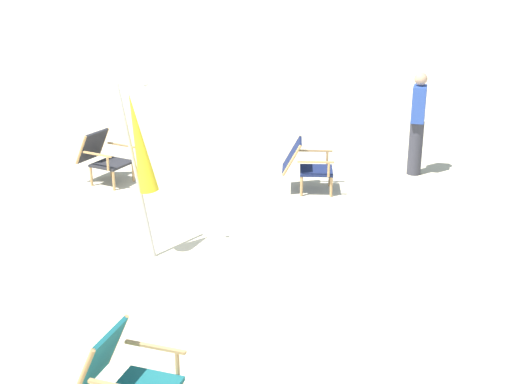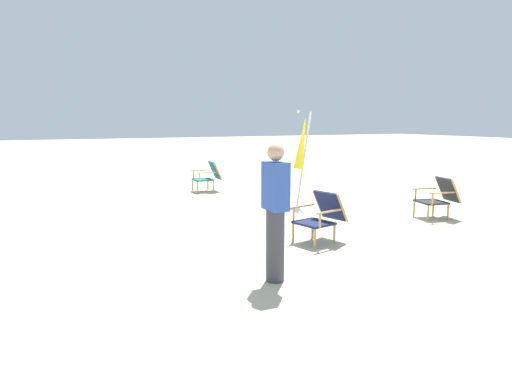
# 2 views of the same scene
# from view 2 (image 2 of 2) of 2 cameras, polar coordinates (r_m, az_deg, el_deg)

# --- Properties ---
(ground_plane) EXTENTS (80.00, 80.00, 0.00)m
(ground_plane) POSITION_cam_2_polar(r_m,az_deg,el_deg) (10.33, 6.89, -1.64)
(ground_plane) COLOR beige
(beach_chair_front_left) EXTENTS (0.73, 0.86, 0.79)m
(beach_chair_front_left) POSITION_cam_2_polar(r_m,az_deg,el_deg) (7.21, 8.17, -2.86)
(beach_chair_front_left) COLOR #19234C
(beach_chair_front_left) RESTS_ON ground
(beach_chair_front_right) EXTENTS (0.71, 0.84, 0.79)m
(beach_chair_front_right) POSITION_cam_2_polar(r_m,az_deg,el_deg) (9.57, 21.89, -0.49)
(beach_chair_front_right) COLOR #28282D
(beach_chair_front_right) RESTS_ON ground
(beach_chair_far_center) EXTENTS (0.61, 0.74, 0.80)m
(beach_chair_far_center) POSITION_cam_2_polar(r_m,az_deg,el_deg) (12.28, -5.97, 2.08)
(beach_chair_far_center) COLOR #196066
(beach_chair_far_center) RESTS_ON ground
(umbrella_furled_yellow) EXTENTS (0.25, 0.46, 2.10)m
(umbrella_furled_yellow) POSITION_cam_2_polar(r_m,az_deg,el_deg) (10.11, 5.78, 6.01)
(umbrella_furled_yellow) COLOR #B7B2A8
(umbrella_furled_yellow) RESTS_ON ground
(person_near_chairs) EXTENTS (0.34, 0.22, 1.63)m
(person_near_chairs) POSITION_cam_2_polar(r_m,az_deg,el_deg) (5.31, 2.44, -2.48)
(person_near_chairs) COLOR #383842
(person_near_chairs) RESTS_ON ground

